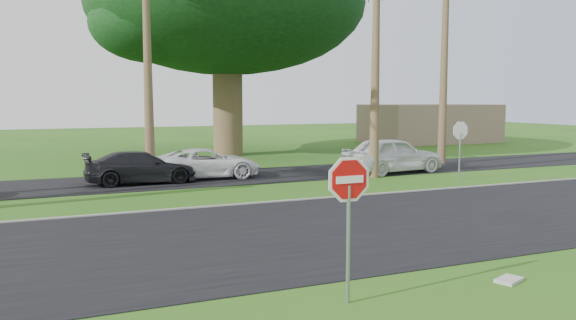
% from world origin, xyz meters
% --- Properties ---
extents(ground, '(120.00, 120.00, 0.00)m').
position_xyz_m(ground, '(0.00, 0.00, 0.00)').
color(ground, '#245515').
rests_on(ground, ground).
extents(road, '(120.00, 8.00, 0.02)m').
position_xyz_m(road, '(0.00, 2.00, 0.01)').
color(road, black).
rests_on(road, ground).
extents(parking_strip, '(120.00, 5.00, 0.02)m').
position_xyz_m(parking_strip, '(0.00, 12.50, 0.01)').
color(parking_strip, black).
rests_on(parking_strip, ground).
extents(curb, '(120.00, 0.12, 0.06)m').
position_xyz_m(curb, '(0.00, 6.05, 0.03)').
color(curb, gray).
rests_on(curb, ground).
extents(stop_sign_near, '(1.05, 0.07, 2.62)m').
position_xyz_m(stop_sign_near, '(0.50, -3.00, 1.77)').
color(stop_sign_near, gray).
rests_on(stop_sign_near, ground).
extents(stop_sign_far, '(1.05, 0.07, 2.62)m').
position_xyz_m(stop_sign_far, '(12.00, 8.00, 1.77)').
color(stop_sign_far, gray).
rests_on(stop_sign_far, ground).
extents(canopy_tree, '(16.50, 16.50, 13.12)m').
position_xyz_m(canopy_tree, '(6.00, 22.00, 8.95)').
color(canopy_tree, brown).
rests_on(canopy_tree, ground).
extents(building_far, '(10.00, 6.00, 3.00)m').
position_xyz_m(building_far, '(24.00, 26.00, 1.50)').
color(building_far, gray).
rests_on(building_far, ground).
extents(car_dark, '(4.49, 1.85, 1.30)m').
position_xyz_m(car_dark, '(-0.67, 12.08, 0.65)').
color(car_dark, black).
rests_on(car_dark, ground).
extents(car_minivan, '(4.74, 2.39, 1.29)m').
position_xyz_m(car_minivan, '(2.16, 12.53, 0.64)').
color(car_minivan, white).
rests_on(car_minivan, ground).
extents(car_pickup, '(5.07, 2.45, 1.67)m').
position_xyz_m(car_pickup, '(10.56, 10.92, 0.83)').
color(car_pickup, silver).
rests_on(car_pickup, ground).
extents(utility_slab, '(0.64, 0.53, 0.06)m').
position_xyz_m(utility_slab, '(3.84, -3.20, 0.03)').
color(utility_slab, '#A4A49C').
rests_on(utility_slab, ground).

